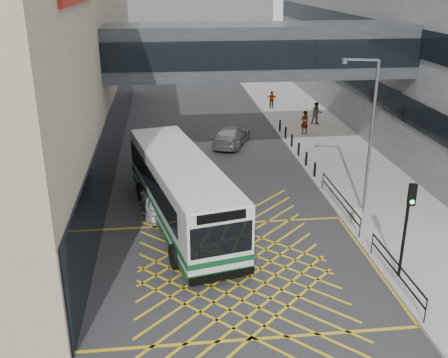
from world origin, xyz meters
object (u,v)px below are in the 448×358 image
object	(u,v)px
car_silver	(231,135)
pedestrian_c	(272,100)
pedestrian_b	(317,113)
car_dark	(191,178)
pedestrian_a	(305,122)
bus	(181,190)
litter_bin	(357,216)
car_white	(159,198)
street_lamp	(368,129)
traffic_light	(408,217)

from	to	relation	value
car_silver	pedestrian_c	bearing A→B (deg)	-94.82
pedestrian_b	car_dark	bearing A→B (deg)	-127.94
pedestrian_a	pedestrian_c	distance (m)	8.60
bus	car_silver	bearing A→B (deg)	59.24
litter_bin	car_white	bearing A→B (deg)	163.27
street_lamp	litter_bin	xyz separation A→B (m)	(-0.66, -1.31, -4.07)
street_lamp	bus	bearing A→B (deg)	-164.32
car_silver	pedestrian_a	size ratio (longest dim) A/B	2.64
car_dark	car_white	bearing A→B (deg)	57.09
street_lamp	car_dark	bearing A→B (deg)	167.92
car_silver	litter_bin	xyz separation A→B (m)	(4.44, -13.95, -0.19)
pedestrian_b	pedestrian_c	world-z (taller)	pedestrian_b
car_silver	litter_bin	size ratio (longest dim) A/B	6.02
traffic_light	street_lamp	bearing A→B (deg)	91.61
car_dark	pedestrian_a	distance (m)	13.53
bus	street_lamp	distance (m)	9.63
car_silver	traffic_light	distance (m)	19.55
pedestrian_c	pedestrian_a	bearing A→B (deg)	110.16
bus	car_dark	xyz separation A→B (m)	(0.70, 4.49, -1.16)
car_silver	pedestrian_a	world-z (taller)	pedestrian_a
bus	pedestrian_b	size ratio (longest dim) A/B	6.89
pedestrian_b	car_silver	bearing A→B (deg)	-146.64
car_dark	pedestrian_c	bearing A→B (deg)	-116.33
car_silver	pedestrian_c	world-z (taller)	pedestrian_c
street_lamp	pedestrian_c	bearing A→B (deg)	106.05
pedestrian_c	car_dark	bearing A→B (deg)	79.90
car_dark	street_lamp	world-z (taller)	street_lamp
car_dark	pedestrian_c	distance (m)	20.24
car_dark	litter_bin	bearing A→B (deg)	141.76
car_silver	bus	bearing A→B (deg)	93.39
bus	pedestrian_c	bearing A→B (deg)	55.42
car_white	pedestrian_a	distance (m)	16.93
traffic_light	litter_bin	size ratio (longest dim) A/B	5.20
car_white	litter_bin	size ratio (longest dim) A/B	5.93
traffic_light	litter_bin	xyz separation A→B (m)	(-0.06, 4.96, -2.29)
car_white	litter_bin	distance (m)	10.08
street_lamp	pedestrian_b	xyz separation A→B (m)	(2.49, 16.99, -3.56)
street_lamp	pedestrian_a	xyz separation A→B (m)	(0.79, 14.36, -3.56)
street_lamp	litter_bin	size ratio (longest dim) A/B	9.84
pedestrian_c	car_silver	bearing A→B (deg)	78.41
litter_bin	street_lamp	bearing A→B (deg)	63.18
car_dark	pedestrian_a	size ratio (longest dim) A/B	2.36
traffic_light	street_lamp	size ratio (longest dim) A/B	0.53
car_white	litter_bin	bearing A→B (deg)	153.83
car_silver	pedestrian_b	bearing A→B (deg)	-128.71
pedestrian_a	pedestrian_c	size ratio (longest dim) A/B	1.17
car_dark	street_lamp	bearing A→B (deg)	150.41
bus	car_silver	distance (m)	13.29
bus	pedestrian_c	size ratio (longest dim) A/B	8.05
bus	car_silver	xyz separation A→B (m)	(4.11, 12.59, -1.08)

